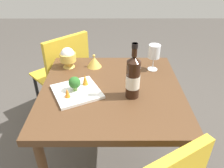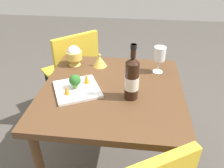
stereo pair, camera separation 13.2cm
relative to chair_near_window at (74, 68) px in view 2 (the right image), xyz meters
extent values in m
plane|color=#4C4742|center=(-0.59, -0.41, -0.53)|extent=(8.00, 8.00, 0.00)
cube|color=brown|center=(-0.59, -0.41, 0.18)|extent=(0.84, 0.84, 0.04)
cylinder|color=brown|center=(-0.23, -0.77, -0.18)|extent=(0.05, 0.05, 0.69)
cylinder|color=brown|center=(-0.23, -0.05, -0.18)|extent=(0.05, 0.05, 0.69)
cube|color=gold|center=(0.08, 0.07, -0.09)|extent=(0.57, 0.57, 0.02)
cube|color=gold|center=(-0.06, -0.05, 0.12)|extent=(0.30, 0.32, 0.40)
cylinder|color=black|center=(0.08, 0.31, -0.31)|extent=(0.03, 0.03, 0.43)
cylinder|color=black|center=(0.32, 0.06, -0.31)|extent=(0.03, 0.03, 0.43)
cylinder|color=black|center=(-0.16, 0.08, -0.31)|extent=(0.03, 0.03, 0.43)
cylinder|color=black|center=(0.07, -0.17, -0.31)|extent=(0.03, 0.03, 0.43)
cylinder|color=black|center=(-0.67, -0.52, 0.31)|extent=(0.08, 0.08, 0.22)
cone|color=black|center=(-0.67, -0.52, 0.43)|extent=(0.08, 0.08, 0.03)
cylinder|color=black|center=(-0.67, -0.52, 0.48)|extent=(0.03, 0.03, 0.07)
cylinder|color=black|center=(-0.67, -0.52, 0.51)|extent=(0.03, 0.03, 0.02)
cylinder|color=silver|center=(-0.67, -0.52, 0.30)|extent=(0.08, 0.08, 0.08)
cylinder|color=white|center=(-0.36, -0.69, 0.20)|extent=(0.07, 0.07, 0.00)
cylinder|color=white|center=(-0.36, -0.69, 0.25)|extent=(0.01, 0.01, 0.08)
cylinder|color=white|center=(-0.36, -0.69, 0.33)|extent=(0.08, 0.08, 0.09)
cone|color=gold|center=(-0.32, -0.11, 0.22)|extent=(0.08, 0.08, 0.04)
cylinder|color=gold|center=(-0.32, -0.11, 0.27)|extent=(0.11, 0.11, 0.05)
sphere|color=white|center=(-0.32, -0.11, 0.30)|extent=(0.09, 0.09, 0.09)
cone|color=gold|center=(-0.32, -0.29, 0.24)|extent=(0.10, 0.10, 0.07)
sphere|color=gold|center=(-0.32, -0.29, 0.28)|extent=(0.02, 0.02, 0.02)
cube|color=white|center=(-0.64, -0.21, 0.21)|extent=(0.33, 0.33, 0.02)
cylinder|color=#729E4C|center=(-0.64, -0.20, 0.23)|extent=(0.03, 0.03, 0.03)
sphere|color=#2D6B28|center=(-0.64, -0.20, 0.27)|extent=(0.07, 0.07, 0.07)
cone|color=orange|center=(-0.70, -0.17, 0.24)|extent=(0.03, 0.03, 0.05)
cone|color=orange|center=(-0.57, -0.25, 0.25)|extent=(0.03, 0.03, 0.07)
camera|label=1|loc=(-1.71, -0.41, 0.94)|focal=36.03mm
camera|label=2|loc=(-1.71, -0.54, 0.94)|focal=36.03mm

